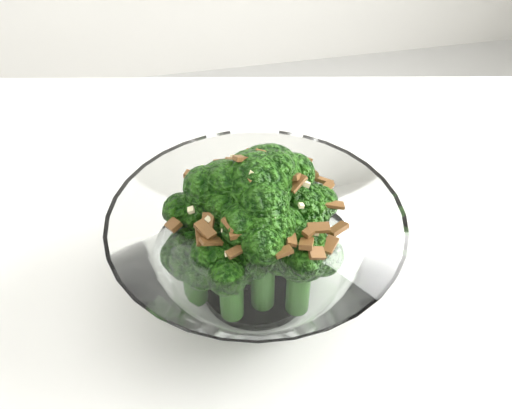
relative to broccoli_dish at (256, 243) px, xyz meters
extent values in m
cube|color=white|center=(-0.09, -0.06, -0.07)|extent=(1.34, 1.02, 0.04)
cylinder|color=white|center=(0.00, 0.00, -0.05)|extent=(0.08, 0.08, 0.01)
cylinder|color=#285B18|center=(0.00, 0.04, -0.02)|extent=(0.02, 0.02, 0.04)
sphere|color=#245B11|center=(0.00, 0.04, 0.01)|extent=(0.04, 0.04, 0.04)
cylinder|color=#285B18|center=(0.02, -0.03, -0.01)|extent=(0.02, 0.02, 0.05)
sphere|color=#245B11|center=(0.02, -0.03, 0.02)|extent=(0.04, 0.04, 0.04)
cylinder|color=#285B18|center=(0.04, 0.03, -0.02)|extent=(0.02, 0.02, 0.04)
sphere|color=#245B11|center=(0.04, 0.03, 0.01)|extent=(0.04, 0.04, 0.04)
cylinder|color=#285B18|center=(0.01, 0.02, 0.00)|extent=(0.02, 0.02, 0.07)
sphere|color=#245B11|center=(0.01, 0.02, 0.05)|extent=(0.05, 0.05, 0.05)
cylinder|color=#285B18|center=(0.00, 0.00, 0.00)|extent=(0.02, 0.02, 0.08)
sphere|color=#245B11|center=(0.00, 0.00, 0.05)|extent=(0.05, 0.05, 0.05)
cylinder|color=#285B18|center=(-0.02, -0.03, -0.02)|extent=(0.02, 0.02, 0.05)
sphere|color=#245B11|center=(-0.02, -0.03, 0.02)|extent=(0.04, 0.04, 0.04)
cylinder|color=#285B18|center=(0.00, -0.02, -0.01)|extent=(0.02, 0.02, 0.07)
sphere|color=#245B11|center=(0.00, -0.02, 0.04)|extent=(0.04, 0.04, 0.04)
cylinder|color=#285B18|center=(-0.03, 0.01, -0.01)|extent=(0.02, 0.02, 0.05)
sphere|color=#245B11|center=(-0.03, 0.01, 0.02)|extent=(0.04, 0.04, 0.04)
cylinder|color=#285B18|center=(-0.02, 0.01, 0.00)|extent=(0.02, 0.02, 0.07)
sphere|color=#245B11|center=(-0.02, 0.01, 0.04)|extent=(0.05, 0.05, 0.05)
cylinder|color=#285B18|center=(-0.05, -0.01, -0.02)|extent=(0.02, 0.02, 0.04)
sphere|color=#245B11|center=(-0.05, -0.01, 0.01)|extent=(0.04, 0.04, 0.04)
cylinder|color=#285B18|center=(0.03, 0.00, -0.01)|extent=(0.02, 0.02, 0.05)
sphere|color=#245B11|center=(0.03, 0.00, 0.03)|extent=(0.04, 0.04, 0.04)
cube|color=brown|center=(-0.02, 0.03, 0.05)|extent=(0.01, 0.01, 0.01)
cube|color=brown|center=(0.05, -0.01, 0.04)|extent=(0.02, 0.01, 0.01)
cube|color=brown|center=(-0.01, -0.03, 0.06)|extent=(0.01, 0.01, 0.00)
cube|color=brown|center=(0.00, 0.03, 0.05)|extent=(0.01, 0.01, 0.01)
cube|color=brown|center=(0.04, -0.04, 0.03)|extent=(0.01, 0.02, 0.00)
cube|color=brown|center=(-0.01, -0.01, 0.07)|extent=(0.01, 0.02, 0.01)
cube|color=brown|center=(0.02, 0.00, 0.06)|extent=(0.01, 0.01, 0.01)
cube|color=brown|center=(-0.06, 0.00, 0.03)|extent=(0.01, 0.01, 0.01)
cube|color=brown|center=(0.01, 0.05, 0.04)|extent=(0.02, 0.01, 0.01)
cube|color=brown|center=(-0.01, -0.03, 0.05)|extent=(0.01, 0.01, 0.01)
cube|color=brown|center=(0.05, -0.03, 0.03)|extent=(0.02, 0.01, 0.01)
cube|color=brown|center=(0.04, 0.04, 0.03)|extent=(0.01, 0.01, 0.00)
cube|color=brown|center=(0.05, 0.02, 0.04)|extent=(0.01, 0.01, 0.01)
cube|color=brown|center=(-0.03, -0.02, 0.04)|extent=(0.01, 0.01, 0.01)
cube|color=brown|center=(0.04, 0.03, 0.04)|extent=(0.01, 0.01, 0.01)
cube|color=brown|center=(0.02, 0.04, 0.04)|extent=(0.01, 0.01, 0.01)
cube|color=brown|center=(0.03, -0.05, 0.04)|extent=(0.01, 0.01, 0.01)
cube|color=brown|center=(0.01, 0.00, 0.07)|extent=(0.01, 0.02, 0.01)
cube|color=brown|center=(-0.02, -0.04, 0.04)|extent=(0.01, 0.01, 0.00)
cube|color=brown|center=(-0.02, -0.03, 0.05)|extent=(0.01, 0.01, 0.01)
cube|color=brown|center=(0.01, 0.02, 0.06)|extent=(0.01, 0.01, 0.01)
cube|color=brown|center=(-0.04, -0.02, 0.04)|extent=(0.01, 0.02, 0.01)
cube|color=brown|center=(-0.01, 0.00, 0.07)|extent=(0.02, 0.01, 0.01)
cube|color=brown|center=(-0.01, 0.05, 0.04)|extent=(0.02, 0.01, 0.01)
cube|color=brown|center=(0.01, 0.04, 0.05)|extent=(0.01, 0.01, 0.01)
cube|color=brown|center=(0.01, 0.05, 0.04)|extent=(0.01, 0.01, 0.01)
cube|color=brown|center=(0.01, -0.01, 0.06)|extent=(0.01, 0.01, 0.01)
cube|color=brown|center=(0.05, 0.02, 0.03)|extent=(0.02, 0.01, 0.01)
cube|color=brown|center=(0.02, -0.04, 0.04)|extent=(0.01, 0.02, 0.01)
cube|color=brown|center=(0.01, -0.04, 0.04)|extent=(0.01, 0.01, 0.01)
cube|color=brown|center=(-0.04, 0.04, 0.04)|extent=(0.02, 0.01, 0.01)
cube|color=brown|center=(0.01, -0.03, 0.05)|extent=(0.01, 0.01, 0.01)
cube|color=brown|center=(-0.03, -0.03, 0.04)|extent=(0.02, 0.01, 0.01)
cube|color=brown|center=(0.01, -0.05, 0.04)|extent=(0.01, 0.01, 0.00)
cube|color=brown|center=(0.03, 0.03, 0.05)|extent=(0.01, 0.01, 0.01)
cube|color=brown|center=(0.03, -0.01, 0.06)|extent=(0.02, 0.01, 0.01)
cube|color=brown|center=(0.03, -0.04, 0.04)|extent=(0.01, 0.01, 0.00)
cube|color=brown|center=(0.05, 0.01, 0.04)|extent=(0.01, 0.01, 0.00)
cube|color=brown|center=(-0.01, 0.01, 0.06)|extent=(0.01, 0.01, 0.01)
cube|color=brown|center=(0.03, -0.04, 0.04)|extent=(0.01, 0.01, 0.01)
cube|color=brown|center=(-0.04, -0.02, 0.04)|extent=(0.01, 0.02, 0.01)
cube|color=brown|center=(0.04, 0.04, 0.04)|extent=(0.01, 0.02, 0.01)
cube|color=brown|center=(0.00, 0.05, 0.04)|extent=(0.02, 0.01, 0.00)
cube|color=brown|center=(0.01, 0.01, 0.07)|extent=(0.01, 0.01, 0.01)
cube|color=brown|center=(-0.02, -0.03, 0.05)|extent=(0.01, 0.01, 0.00)
cube|color=beige|center=(0.01, -0.05, 0.04)|extent=(0.00, 0.00, 0.00)
cube|color=beige|center=(0.02, -0.02, 0.05)|extent=(0.00, 0.00, 0.00)
cube|color=beige|center=(-0.02, 0.00, 0.06)|extent=(0.01, 0.01, 0.01)
cube|color=beige|center=(-0.01, 0.03, 0.05)|extent=(0.01, 0.01, 0.00)
cube|color=beige|center=(-0.02, -0.02, 0.05)|extent=(0.00, 0.00, 0.00)
cube|color=beige|center=(0.00, -0.03, 0.05)|extent=(0.01, 0.01, 0.01)
cube|color=beige|center=(-0.04, -0.01, 0.05)|extent=(0.01, 0.00, 0.00)
cube|color=beige|center=(-0.02, 0.02, 0.06)|extent=(0.01, 0.01, 0.01)
cube|color=beige|center=(0.03, 0.04, 0.04)|extent=(0.00, 0.00, 0.00)
cube|color=beige|center=(-0.03, -0.04, 0.04)|extent=(0.00, 0.00, 0.00)
cube|color=beige|center=(0.02, -0.01, 0.06)|extent=(0.01, 0.01, 0.00)
cube|color=beige|center=(0.03, -0.04, 0.04)|extent=(0.00, 0.00, 0.00)
cube|color=beige|center=(0.00, 0.03, 0.06)|extent=(0.00, 0.00, 0.00)
cube|color=beige|center=(0.00, 0.00, 0.07)|extent=(0.01, 0.01, 0.01)
cube|color=beige|center=(0.00, -0.02, 0.07)|extent=(0.01, 0.01, 0.01)
cube|color=beige|center=(0.00, 0.05, 0.04)|extent=(0.00, 0.00, 0.00)
cube|color=beige|center=(0.00, -0.01, 0.07)|extent=(0.00, 0.00, 0.00)
cube|color=beige|center=(-0.03, 0.04, 0.04)|extent=(0.01, 0.01, 0.00)
cube|color=beige|center=(-0.03, -0.03, 0.05)|extent=(0.01, 0.01, 0.00)
cube|color=beige|center=(-0.01, 0.05, 0.04)|extent=(0.01, 0.01, 0.00)
cube|color=beige|center=(0.00, 0.05, 0.04)|extent=(0.01, 0.01, 0.00)
cube|color=beige|center=(-0.03, -0.02, 0.05)|extent=(0.01, 0.01, 0.00)
cube|color=beige|center=(0.03, -0.01, 0.05)|extent=(0.01, 0.01, 0.01)
cube|color=beige|center=(0.02, 0.05, 0.04)|extent=(0.01, 0.01, 0.00)
camera|label=1|loc=(-0.06, -0.28, 0.29)|focal=40.00mm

